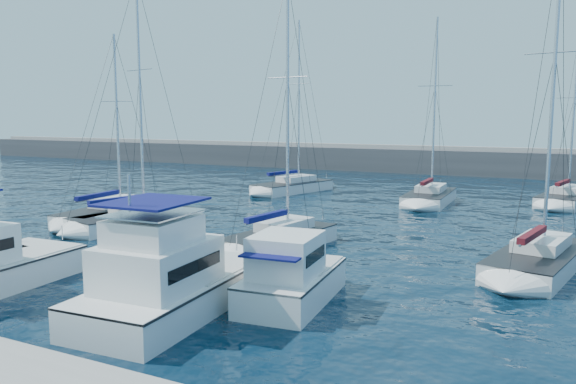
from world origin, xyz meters
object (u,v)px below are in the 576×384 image
at_px(motor_yacht_stbd_inner, 170,283).
at_px(sailboat_back_c, 566,199).
at_px(sailboat_mid_b, 134,219).
at_px(sailboat_back_a, 293,186).
at_px(sailboat_mid_a, 113,213).
at_px(motor_yacht_stbd_outer, 291,279).
at_px(sailboat_mid_c, 280,239).
at_px(sailboat_back_b, 430,197).
at_px(sailboat_mid_e, 538,259).

distance_m(motor_yacht_stbd_inner, sailboat_back_c, 37.04).
bearing_deg(sailboat_back_c, sailboat_mid_b, -125.39).
bearing_deg(sailboat_mid_b, sailboat_back_a, 99.33).
bearing_deg(sailboat_mid_b, sailboat_mid_a, 173.37).
bearing_deg(sailboat_mid_b, motor_yacht_stbd_outer, -15.14).
distance_m(sailboat_mid_a, sailboat_back_c, 35.46).
xyz_separation_m(motor_yacht_stbd_inner, sailboat_mid_a, (-15.15, 13.05, -0.63)).
distance_m(sailboat_mid_c, sailboat_back_b, 20.05).
xyz_separation_m(sailboat_mid_e, sailboat_back_a, (-22.26, 19.62, 0.00)).
bearing_deg(sailboat_back_b, motor_yacht_stbd_outer, -89.71).
xyz_separation_m(motor_yacht_stbd_outer, sailboat_mid_b, (-15.70, 8.95, -0.40)).
relative_size(sailboat_mid_c, sailboat_back_a, 0.90).
bearing_deg(motor_yacht_stbd_inner, sailboat_back_a, 105.07).
relative_size(motor_yacht_stbd_inner, sailboat_back_c, 0.64).
xyz_separation_m(motor_yacht_stbd_outer, sailboat_back_b, (-0.66, 27.59, -0.41)).
distance_m(sailboat_mid_a, sailboat_mid_b, 3.13).
height_order(motor_yacht_stbd_inner, sailboat_mid_a, sailboat_mid_a).
bearing_deg(sailboat_mid_a, sailboat_mid_c, -11.42).
relative_size(sailboat_mid_e, sailboat_back_c, 1.17).
distance_m(sailboat_mid_c, sailboat_mid_e, 12.94).
bearing_deg(sailboat_back_c, sailboat_mid_e, -80.33).
bearing_deg(motor_yacht_stbd_outer, sailboat_back_a, 110.44).
height_order(motor_yacht_stbd_outer, sailboat_back_b, sailboat_back_b).
bearing_deg(motor_yacht_stbd_outer, sailboat_back_b, 86.16).
bearing_deg(sailboat_mid_a, sailboat_back_a, 73.19).
bearing_deg(sailboat_mid_e, sailboat_mid_b, -168.05).
height_order(sailboat_mid_b, sailboat_mid_e, sailboat_mid_b).
height_order(sailboat_back_b, sailboat_back_c, sailboat_back_b).
bearing_deg(sailboat_mid_a, sailboat_back_b, 41.60).
relative_size(sailboat_back_a, sailboat_back_c, 1.18).
bearing_deg(sailboat_mid_a, sailboat_back_c, 34.95).
bearing_deg(sailboat_back_a, sailboat_back_b, 11.39).
relative_size(motor_yacht_stbd_inner, sailboat_mid_c, 0.59).
relative_size(motor_yacht_stbd_outer, sailboat_back_b, 0.38).
bearing_deg(sailboat_mid_b, motor_yacht_stbd_inner, -29.71).
bearing_deg(sailboat_mid_e, motor_yacht_stbd_inner, -122.85).
relative_size(sailboat_mid_a, sailboat_back_a, 0.80).
bearing_deg(sailboat_back_b, motor_yacht_stbd_inner, -96.33).
height_order(sailboat_mid_b, sailboat_back_c, sailboat_mid_b).
distance_m(motor_yacht_stbd_inner, sailboat_back_b, 30.70).
bearing_deg(sailboat_back_b, sailboat_back_a, 173.29).
height_order(sailboat_mid_b, sailboat_mid_c, sailboat_mid_b).
bearing_deg(sailboat_mid_b, sailboat_back_b, 65.65).
relative_size(sailboat_mid_a, sailboat_back_b, 0.84).
xyz_separation_m(sailboat_mid_c, sailboat_back_c, (13.96, 23.82, -0.02)).
relative_size(sailboat_mid_a, sailboat_mid_c, 0.88).
bearing_deg(sailboat_mid_c, sailboat_mid_e, 15.25).
relative_size(sailboat_mid_c, sailboat_back_c, 1.07).
height_order(sailboat_mid_a, sailboat_mid_c, sailboat_mid_c).
relative_size(sailboat_mid_c, sailboat_back_b, 0.96).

